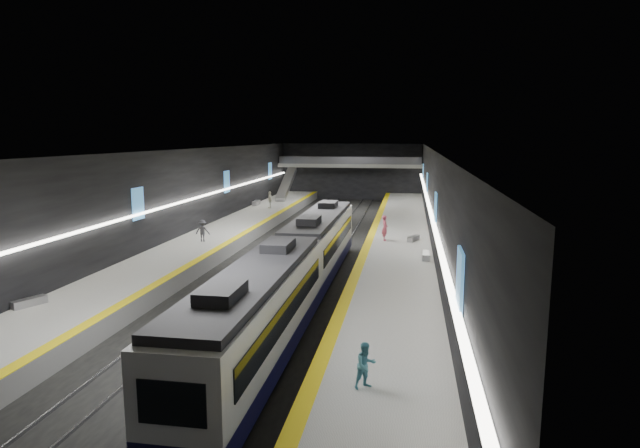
% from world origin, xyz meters
% --- Properties ---
extents(ground, '(70.00, 70.00, 0.00)m').
position_xyz_m(ground, '(0.00, 0.00, 0.00)').
color(ground, black).
rests_on(ground, ground).
extents(ceiling, '(20.00, 70.00, 0.04)m').
position_xyz_m(ceiling, '(0.00, 0.00, 8.00)').
color(ceiling, beige).
rests_on(ceiling, wall_left).
extents(wall_left, '(0.04, 70.00, 8.00)m').
position_xyz_m(wall_left, '(-10.00, 0.00, 4.00)').
color(wall_left, black).
rests_on(wall_left, ground).
extents(wall_right, '(0.04, 70.00, 8.00)m').
position_xyz_m(wall_right, '(10.00, 0.00, 4.00)').
color(wall_right, black).
rests_on(wall_right, ground).
extents(wall_back, '(20.00, 0.04, 8.00)m').
position_xyz_m(wall_back, '(0.00, 35.00, 4.00)').
color(wall_back, black).
rests_on(wall_back, ground).
extents(platform_left, '(5.00, 70.00, 1.00)m').
position_xyz_m(platform_left, '(-7.50, 0.00, 0.50)').
color(platform_left, slate).
rests_on(platform_left, ground).
extents(tile_surface_left, '(5.00, 70.00, 0.02)m').
position_xyz_m(tile_surface_left, '(-7.50, 0.00, 1.01)').
color(tile_surface_left, '#A5A5A0').
rests_on(tile_surface_left, platform_left).
extents(tactile_strip_left, '(0.60, 70.00, 0.02)m').
position_xyz_m(tactile_strip_left, '(-5.30, 0.00, 1.02)').
color(tactile_strip_left, yellow).
rests_on(tactile_strip_left, platform_left).
extents(platform_right, '(5.00, 70.00, 1.00)m').
position_xyz_m(platform_right, '(7.50, 0.00, 0.50)').
color(platform_right, slate).
rests_on(platform_right, ground).
extents(tile_surface_right, '(5.00, 70.00, 0.02)m').
position_xyz_m(tile_surface_right, '(7.50, 0.00, 1.01)').
color(tile_surface_right, '#A5A5A0').
rests_on(tile_surface_right, platform_right).
extents(tactile_strip_right, '(0.60, 70.00, 0.02)m').
position_xyz_m(tactile_strip_right, '(5.30, 0.00, 1.02)').
color(tactile_strip_right, yellow).
rests_on(tactile_strip_right, platform_right).
extents(rails, '(6.52, 70.00, 0.12)m').
position_xyz_m(rails, '(-0.00, 0.00, 0.06)').
color(rails, gray).
rests_on(rails, ground).
extents(train, '(2.69, 30.04, 3.60)m').
position_xyz_m(train, '(2.50, -14.70, 2.20)').
color(train, black).
rests_on(train, ground).
extents(ad_posters, '(19.94, 53.50, 2.20)m').
position_xyz_m(ad_posters, '(-0.00, 1.00, 4.50)').
color(ad_posters, '#4186C5').
rests_on(ad_posters, wall_left).
extents(cove_light_left, '(0.25, 68.60, 0.12)m').
position_xyz_m(cove_light_left, '(-9.80, 0.00, 3.80)').
color(cove_light_left, white).
rests_on(cove_light_left, wall_left).
extents(cove_light_right, '(0.25, 68.60, 0.12)m').
position_xyz_m(cove_light_right, '(9.80, 0.00, 3.80)').
color(cove_light_right, white).
rests_on(cove_light_right, wall_right).
extents(mezzanine_bridge, '(20.00, 3.00, 1.50)m').
position_xyz_m(mezzanine_bridge, '(0.00, 32.93, 5.04)').
color(mezzanine_bridge, gray).
rests_on(mezzanine_bridge, wall_left).
extents(escalator, '(1.20, 7.50, 3.92)m').
position_xyz_m(escalator, '(-7.50, 26.00, 2.90)').
color(escalator, '#99999E').
rests_on(escalator, platform_left).
extents(bench_left_near, '(1.08, 1.64, 0.39)m').
position_xyz_m(bench_left_near, '(-9.50, -19.61, 1.20)').
color(bench_left_near, '#99999E').
rests_on(bench_left_near, platform_left).
extents(bench_left_far, '(0.71, 2.10, 0.51)m').
position_xyz_m(bench_left_far, '(-9.50, 18.83, 1.25)').
color(bench_left_far, '#99999E').
rests_on(bench_left_far, platform_left).
extents(bench_right_near, '(0.52, 1.75, 0.43)m').
position_xyz_m(bench_right_near, '(9.50, -6.25, 1.21)').
color(bench_right_near, '#99999E').
rests_on(bench_right_near, platform_right).
extents(bench_right_far, '(0.99, 1.66, 0.39)m').
position_xyz_m(bench_right_far, '(8.70, -0.17, 1.20)').
color(bench_right_far, '#99999E').
rests_on(bench_right_far, platform_right).
extents(passenger_right_a, '(0.56, 0.78, 1.98)m').
position_xyz_m(passenger_right_a, '(6.49, -0.50, 1.99)').
color(passenger_right_a, '#BD465C').
rests_on(passenger_right_a, platform_right).
extents(passenger_right_b, '(0.94, 0.91, 1.53)m').
position_xyz_m(passenger_right_b, '(7.07, -25.34, 1.77)').
color(passenger_right_b, '#53A1B3').
rests_on(passenger_right_b, platform_right).
extents(passenger_left_a, '(0.82, 1.21, 1.91)m').
position_xyz_m(passenger_left_a, '(-7.16, 16.36, 1.95)').
color(passenger_left_a, beige).
rests_on(passenger_left_a, platform_left).
extents(passenger_left_b, '(1.11, 0.67, 1.68)m').
position_xyz_m(passenger_left_b, '(-7.32, -3.15, 1.84)').
color(passenger_left_b, '#3C3B42').
rests_on(passenger_left_b, platform_left).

